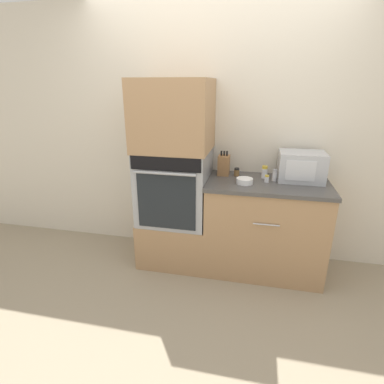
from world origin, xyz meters
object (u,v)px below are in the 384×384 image
object	(u,v)px
wall_oven	(175,186)
bowl	(245,181)
condiment_jar_mid	(267,179)
condiment_jar_far	(265,172)
condiment_jar_back	(275,175)
microwave	(301,166)
condiment_jar_near	(237,172)
knife_block	(224,165)

from	to	relation	value
wall_oven	bowl	distance (m)	0.68
condiment_jar_mid	condiment_jar_far	bearing A→B (deg)	99.22
wall_oven	bowl	bearing A→B (deg)	-7.07
condiment_jar_mid	condiment_jar_back	xyz separation A→B (m)	(0.07, 0.06, 0.02)
bowl	condiment_jar_back	bearing A→B (deg)	27.88
condiment_jar_back	bowl	bearing A→B (deg)	-152.12
microwave	bowl	size ratio (longest dim) A/B	2.73
condiment_jar_far	condiment_jar_back	distance (m)	0.11
microwave	condiment_jar_near	xyz separation A→B (m)	(-0.58, 0.02, -0.09)
microwave	knife_block	size ratio (longest dim) A/B	1.70
condiment_jar_mid	condiment_jar_far	distance (m)	0.13
wall_oven	condiment_jar_back	distance (m)	0.94
knife_block	condiment_jar_near	xyz separation A→B (m)	(0.13, -0.01, -0.06)
wall_oven	condiment_jar_near	bearing A→B (deg)	13.69
wall_oven	microwave	xyz separation A→B (m)	(1.16, 0.12, 0.23)
knife_block	condiment_jar_back	xyz separation A→B (m)	(0.48, -0.10, -0.04)
knife_block	bowl	bearing A→B (deg)	-47.50
condiment_jar_back	wall_oven	bearing A→B (deg)	-176.54
knife_block	condiment_jar_mid	bearing A→B (deg)	-20.52
wall_oven	microwave	bearing A→B (deg)	5.99
microwave	bowl	xyz separation A→B (m)	(-0.49, -0.20, -0.11)
wall_oven	microwave	size ratio (longest dim) A/B	1.76
microwave	condiment_jar_mid	world-z (taller)	microwave
microwave	condiment_jar_near	bearing A→B (deg)	178.05
knife_block	condiment_jar_near	size ratio (longest dim) A/B	3.01
bowl	condiment_jar_near	world-z (taller)	condiment_jar_near
condiment_jar_mid	knife_block	bearing A→B (deg)	159.48
microwave	condiment_jar_back	xyz separation A→B (m)	(-0.23, -0.07, -0.08)
condiment_jar_far	wall_oven	bearing A→B (deg)	-171.46
microwave	condiment_jar_mid	xyz separation A→B (m)	(-0.30, -0.12, -0.10)
wall_oven	knife_block	distance (m)	0.51
bowl	condiment_jar_near	bearing A→B (deg)	111.18
microwave	bowl	distance (m)	0.54
microwave	knife_block	xyz separation A→B (m)	(-0.71, 0.03, -0.04)
wall_oven	condiment_jar_near	distance (m)	0.61
condiment_jar_mid	microwave	bearing A→B (deg)	22.45
bowl	condiment_jar_near	xyz separation A→B (m)	(-0.09, 0.22, 0.01)
microwave	condiment_jar_back	world-z (taller)	microwave
microwave	condiment_jar_near	world-z (taller)	microwave
condiment_jar_mid	condiment_jar_back	bearing A→B (deg)	39.92
condiment_jar_near	condiment_jar_far	world-z (taller)	condiment_jar_far
wall_oven	condiment_jar_mid	world-z (taller)	wall_oven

